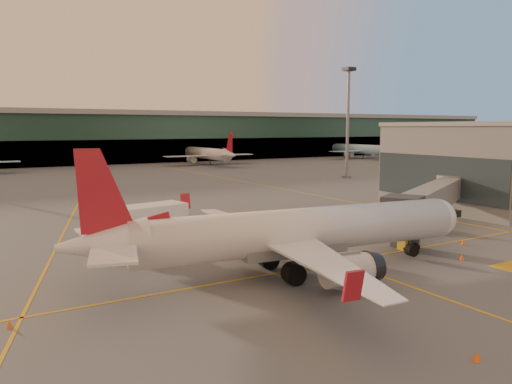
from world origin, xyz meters
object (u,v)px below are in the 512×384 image
main_airplane (290,234)px  pushback_tug (419,224)px  catering_truck (151,228)px  gpu_cart (409,244)px

main_airplane → pushback_tug: size_ratio=10.12×
main_airplane → catering_truck: size_ratio=5.07×
main_airplane → pushback_tug: main_airplane is taller
catering_truck → pushback_tug: catering_truck is taller
gpu_cart → pushback_tug: size_ratio=0.58×
main_airplane → gpu_cart: bearing=11.4°
main_airplane → gpu_cart: main_airplane is taller
catering_truck → gpu_cart: catering_truck is taller
main_airplane → gpu_cart: (14.77, 1.04, -2.84)m
main_airplane → gpu_cart: size_ratio=17.39×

